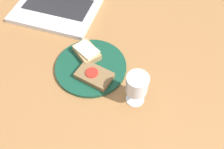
{
  "coord_description": "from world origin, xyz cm",
  "views": [
    {
      "loc": [
        19.66,
        -46.88,
        74.49
      ],
      "look_at": [
        5.08,
        -1.66,
        8.0
      ],
      "focal_mm": 40.0,
      "sensor_mm": 36.0,
      "label": 1
    }
  ],
  "objects_px": {
    "sandwich_with_cheese": "(87,52)",
    "wine_glass": "(137,85)",
    "plate": "(91,67)",
    "sandwich_with_tomato": "(94,75)"
  },
  "relations": [
    {
      "from": "plate",
      "to": "sandwich_with_tomato",
      "type": "xyz_separation_m",
      "value": [
        0.03,
        -0.04,
        0.02
      ]
    },
    {
      "from": "plate",
      "to": "wine_glass",
      "type": "bearing_deg",
      "value": -22.7
    },
    {
      "from": "plate",
      "to": "wine_glass",
      "type": "height_order",
      "value": "wine_glass"
    },
    {
      "from": "wine_glass",
      "to": "sandwich_with_cheese",
      "type": "bearing_deg",
      "value": 150.65
    },
    {
      "from": "sandwich_with_tomato",
      "to": "wine_glass",
      "type": "bearing_deg",
      "value": -12.19
    },
    {
      "from": "sandwich_with_tomato",
      "to": "sandwich_with_cheese",
      "type": "bearing_deg",
      "value": 124.88
    },
    {
      "from": "sandwich_with_cheese",
      "to": "wine_glass",
      "type": "relative_size",
      "value": 0.97
    },
    {
      "from": "sandwich_with_tomato",
      "to": "plate",
      "type": "bearing_deg",
      "value": 124.72
    },
    {
      "from": "wine_glass",
      "to": "plate",
      "type": "bearing_deg",
      "value": 157.3
    },
    {
      "from": "sandwich_with_cheese",
      "to": "sandwich_with_tomato",
      "type": "bearing_deg",
      "value": -55.12
    }
  ]
}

